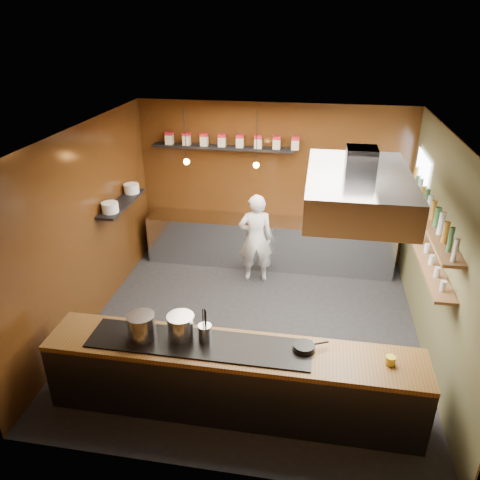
% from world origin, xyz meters
% --- Properties ---
extents(floor, '(5.00, 5.00, 0.00)m').
position_xyz_m(floor, '(0.00, 0.00, 0.00)').
color(floor, black).
rests_on(floor, ground).
extents(back_wall, '(5.00, 0.00, 5.00)m').
position_xyz_m(back_wall, '(0.00, 2.50, 1.50)').
color(back_wall, '#38170A').
rests_on(back_wall, ground).
extents(left_wall, '(0.00, 5.00, 5.00)m').
position_xyz_m(left_wall, '(-2.50, 0.00, 1.50)').
color(left_wall, '#38170A').
rests_on(left_wall, ground).
extents(right_wall, '(0.00, 5.00, 5.00)m').
position_xyz_m(right_wall, '(2.50, 0.00, 1.50)').
color(right_wall, brown).
rests_on(right_wall, ground).
extents(ceiling, '(5.00, 5.00, 0.00)m').
position_xyz_m(ceiling, '(0.00, 0.00, 3.00)').
color(ceiling, silver).
rests_on(ceiling, back_wall).
extents(window_pane, '(0.00, 1.00, 1.00)m').
position_xyz_m(window_pane, '(2.45, 1.70, 1.90)').
color(window_pane, white).
rests_on(window_pane, right_wall).
extents(prep_counter, '(4.60, 0.65, 0.90)m').
position_xyz_m(prep_counter, '(0.00, 2.17, 0.45)').
color(prep_counter, silver).
rests_on(prep_counter, floor).
extents(pass_counter, '(4.40, 0.72, 0.94)m').
position_xyz_m(pass_counter, '(-0.00, -1.60, 0.47)').
color(pass_counter, '#38383D').
rests_on(pass_counter, floor).
extents(tin_shelf, '(2.60, 0.26, 0.04)m').
position_xyz_m(tin_shelf, '(-0.90, 2.36, 2.20)').
color(tin_shelf, black).
rests_on(tin_shelf, back_wall).
extents(plate_shelf, '(0.30, 1.40, 0.04)m').
position_xyz_m(plate_shelf, '(-2.34, 1.00, 1.55)').
color(plate_shelf, black).
rests_on(plate_shelf, left_wall).
extents(bottle_shelf_upper, '(0.26, 2.80, 0.04)m').
position_xyz_m(bottle_shelf_upper, '(2.34, 0.30, 1.92)').
color(bottle_shelf_upper, brown).
rests_on(bottle_shelf_upper, right_wall).
extents(bottle_shelf_lower, '(0.26, 2.80, 0.04)m').
position_xyz_m(bottle_shelf_lower, '(2.34, 0.30, 1.45)').
color(bottle_shelf_lower, brown).
rests_on(bottle_shelf_lower, right_wall).
extents(extractor_hood, '(1.20, 2.00, 0.72)m').
position_xyz_m(extractor_hood, '(1.30, -0.40, 2.51)').
color(extractor_hood, '#38383D').
rests_on(extractor_hood, ceiling).
extents(pendant_left, '(0.10, 0.10, 0.95)m').
position_xyz_m(pendant_left, '(-1.40, 1.70, 2.15)').
color(pendant_left, black).
rests_on(pendant_left, ceiling).
extents(pendant_right, '(0.10, 0.10, 0.95)m').
position_xyz_m(pendant_right, '(-0.20, 1.70, 2.15)').
color(pendant_right, black).
rests_on(pendant_right, ceiling).
extents(storage_tins, '(2.43, 0.13, 0.22)m').
position_xyz_m(storage_tins, '(-0.75, 2.36, 2.33)').
color(storage_tins, beige).
rests_on(storage_tins, tin_shelf).
extents(plate_stacks, '(0.26, 1.16, 0.16)m').
position_xyz_m(plate_stacks, '(-2.34, 1.00, 1.65)').
color(plate_stacks, white).
rests_on(plate_stacks, plate_shelf).
extents(bottles, '(0.06, 2.66, 0.24)m').
position_xyz_m(bottles, '(2.34, 0.30, 2.06)').
color(bottles, silver).
rests_on(bottles, bottle_shelf_upper).
extents(wine_glasses, '(0.07, 2.37, 0.13)m').
position_xyz_m(wine_glasses, '(2.34, 0.30, 1.53)').
color(wine_glasses, silver).
rests_on(wine_glasses, bottle_shelf_lower).
extents(stockpot_large, '(0.38, 0.38, 0.32)m').
position_xyz_m(stockpot_large, '(-1.07, -1.62, 1.10)').
color(stockpot_large, '#B2B5BA').
rests_on(stockpot_large, pass_counter).
extents(stockpot_small, '(0.41, 0.41, 0.30)m').
position_xyz_m(stockpot_small, '(-0.62, -1.53, 1.09)').
color(stockpot_small, silver).
rests_on(stockpot_small, pass_counter).
extents(utensil_crock, '(0.19, 0.19, 0.20)m').
position_xyz_m(utensil_crock, '(-0.34, -1.53, 1.04)').
color(utensil_crock, silver).
rests_on(utensil_crock, pass_counter).
extents(frying_pan, '(0.41, 0.26, 0.06)m').
position_xyz_m(frying_pan, '(0.81, -1.51, 0.97)').
color(frying_pan, black).
rests_on(frying_pan, pass_counter).
extents(butter_jar, '(0.11, 0.11, 0.10)m').
position_xyz_m(butter_jar, '(1.75, -1.58, 0.97)').
color(butter_jar, yellow).
rests_on(butter_jar, pass_counter).
extents(espresso_machine, '(0.42, 0.40, 0.35)m').
position_xyz_m(espresso_machine, '(1.38, 2.20, 1.08)').
color(espresso_machine, black).
rests_on(espresso_machine, prep_counter).
extents(chef, '(0.66, 0.50, 1.64)m').
position_xyz_m(chef, '(-0.17, 1.54, 0.82)').
color(chef, silver).
rests_on(chef, floor).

